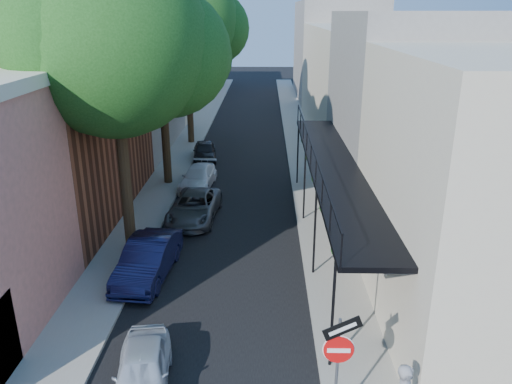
{
  "coord_description": "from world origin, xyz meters",
  "views": [
    {
      "loc": [
        1.55,
        -7.97,
        8.98
      ],
      "look_at": [
        1.22,
        9.06,
        2.8
      ],
      "focal_mm": 35.0,
      "sensor_mm": 36.0,
      "label": 1
    }
  ],
  "objects_px": {
    "oak_near": "(127,45)",
    "parked_car_c": "(195,207)",
    "sign_post": "(339,354)",
    "parked_car_d": "(198,177)",
    "oak_mid": "(168,52)",
    "parked_car_a": "(142,371)",
    "parked_car_e": "(205,151)",
    "oak_far": "(193,23)",
    "parked_car_b": "(148,259)"
  },
  "relations": [
    {
      "from": "oak_near",
      "to": "parked_car_c",
      "type": "xyz_separation_m",
      "value": [
        1.71,
        2.8,
        -7.27
      ]
    },
    {
      "from": "sign_post",
      "to": "parked_car_d",
      "type": "bearing_deg",
      "value": 107.54
    },
    {
      "from": "oak_mid",
      "to": "parked_car_a",
      "type": "xyz_separation_m",
      "value": [
        1.94,
        -16.13,
        -6.49
      ]
    },
    {
      "from": "parked_car_a",
      "to": "oak_near",
      "type": "bearing_deg",
      "value": 95.53
    },
    {
      "from": "oak_mid",
      "to": "parked_car_e",
      "type": "bearing_deg",
      "value": 76.24
    },
    {
      "from": "oak_far",
      "to": "sign_post",
      "type": "bearing_deg",
      "value": -76.09
    },
    {
      "from": "sign_post",
      "to": "oak_near",
      "type": "xyz_separation_m",
      "value": [
        -6.53,
        9.29,
        5.84
      ]
    },
    {
      "from": "sign_post",
      "to": "parked_car_a",
      "type": "height_order",
      "value": "sign_post"
    },
    {
      "from": "oak_far",
      "to": "parked_car_e",
      "type": "bearing_deg",
      "value": -77.25
    },
    {
      "from": "oak_far",
      "to": "parked_car_c",
      "type": "xyz_separation_m",
      "value": [
        1.69,
        -14.2,
        -7.65
      ]
    },
    {
      "from": "oak_near",
      "to": "oak_mid",
      "type": "relative_size",
      "value": 1.12
    },
    {
      "from": "parked_car_a",
      "to": "parked_car_d",
      "type": "height_order",
      "value": "parked_car_a"
    },
    {
      "from": "parked_car_a",
      "to": "parked_car_b",
      "type": "height_order",
      "value": "parked_car_b"
    },
    {
      "from": "parked_car_a",
      "to": "parked_car_b",
      "type": "xyz_separation_m",
      "value": [
        -1.13,
        5.68,
        0.13
      ]
    },
    {
      "from": "oak_mid",
      "to": "parked_car_c",
      "type": "relative_size",
      "value": 2.35
    },
    {
      "from": "oak_far",
      "to": "parked_car_e",
      "type": "distance_m",
      "value": 8.97
    },
    {
      "from": "parked_car_b",
      "to": "parked_car_e",
      "type": "relative_size",
      "value": 1.2
    },
    {
      "from": "parked_car_d",
      "to": "parked_car_e",
      "type": "relative_size",
      "value": 1.11
    },
    {
      "from": "parked_car_b",
      "to": "parked_car_d",
      "type": "bearing_deg",
      "value": 92.18
    },
    {
      "from": "oak_mid",
      "to": "parked_car_b",
      "type": "relative_size",
      "value": 2.43
    },
    {
      "from": "parked_car_b",
      "to": "parked_car_c",
      "type": "relative_size",
      "value": 0.97
    },
    {
      "from": "parked_car_a",
      "to": "parked_car_d",
      "type": "relative_size",
      "value": 0.86
    },
    {
      "from": "sign_post",
      "to": "parked_car_c",
      "type": "xyz_separation_m",
      "value": [
        -4.82,
        12.09,
        -1.43
      ]
    },
    {
      "from": "oak_far",
      "to": "parked_car_a",
      "type": "relative_size",
      "value": 3.58
    },
    {
      "from": "parked_car_a",
      "to": "parked_car_e",
      "type": "relative_size",
      "value": 0.95
    },
    {
      "from": "oak_near",
      "to": "parked_car_d",
      "type": "xyz_separation_m",
      "value": [
        1.31,
        7.22,
        -7.31
      ]
    },
    {
      "from": "oak_far",
      "to": "parked_car_d",
      "type": "distance_m",
      "value": 12.52
    },
    {
      "from": "oak_far",
      "to": "parked_car_c",
      "type": "distance_m",
      "value": 16.22
    },
    {
      "from": "sign_post",
      "to": "parked_car_b",
      "type": "height_order",
      "value": "sign_post"
    },
    {
      "from": "parked_car_c",
      "to": "parked_car_b",
      "type": "bearing_deg",
      "value": -96.19
    },
    {
      "from": "parked_car_a",
      "to": "oak_far",
      "type": "bearing_deg",
      "value": 86.74
    },
    {
      "from": "parked_car_a",
      "to": "parked_car_c",
      "type": "bearing_deg",
      "value": 83.44
    },
    {
      "from": "sign_post",
      "to": "parked_car_e",
      "type": "height_order",
      "value": "sign_post"
    },
    {
      "from": "oak_mid",
      "to": "parked_car_c",
      "type": "distance_m",
      "value": 8.45
    },
    {
      "from": "oak_far",
      "to": "parked_car_d",
      "type": "height_order",
      "value": "oak_far"
    },
    {
      "from": "parked_car_c",
      "to": "oak_far",
      "type": "bearing_deg",
      "value": 100.69
    },
    {
      "from": "oak_near",
      "to": "oak_far",
      "type": "xyz_separation_m",
      "value": [
        0.01,
        17.01,
        0.38
      ]
    },
    {
      "from": "parked_car_a",
      "to": "parked_car_e",
      "type": "height_order",
      "value": "parked_car_e"
    },
    {
      "from": "parked_car_b",
      "to": "oak_near",
      "type": "bearing_deg",
      "value": 112.58
    },
    {
      "from": "parked_car_c",
      "to": "parked_car_d",
      "type": "relative_size",
      "value": 1.12
    },
    {
      "from": "parked_car_a",
      "to": "parked_car_b",
      "type": "distance_m",
      "value": 5.79
    },
    {
      "from": "parked_car_c",
      "to": "oak_near",
      "type": "bearing_deg",
      "value": -117.43
    },
    {
      "from": "oak_near",
      "to": "oak_mid",
      "type": "bearing_deg",
      "value": 90.37
    },
    {
      "from": "parked_car_b",
      "to": "oak_mid",
      "type": "bearing_deg",
      "value": 99.86
    },
    {
      "from": "oak_near",
      "to": "parked_car_a",
      "type": "height_order",
      "value": "oak_near"
    },
    {
      "from": "oak_mid",
      "to": "parked_car_d",
      "type": "xyz_separation_m",
      "value": [
        1.36,
        -0.75,
        -6.49
      ]
    },
    {
      "from": "sign_post",
      "to": "parked_car_c",
      "type": "height_order",
      "value": "sign_post"
    },
    {
      "from": "parked_car_e",
      "to": "parked_car_b",
      "type": "bearing_deg",
      "value": -97.68
    },
    {
      "from": "parked_car_b",
      "to": "parked_car_d",
      "type": "xyz_separation_m",
      "value": [
        0.54,
        9.7,
        -0.13
      ]
    },
    {
      "from": "parked_car_d",
      "to": "parked_car_a",
      "type": "bearing_deg",
      "value": -83.03
    }
  ]
}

